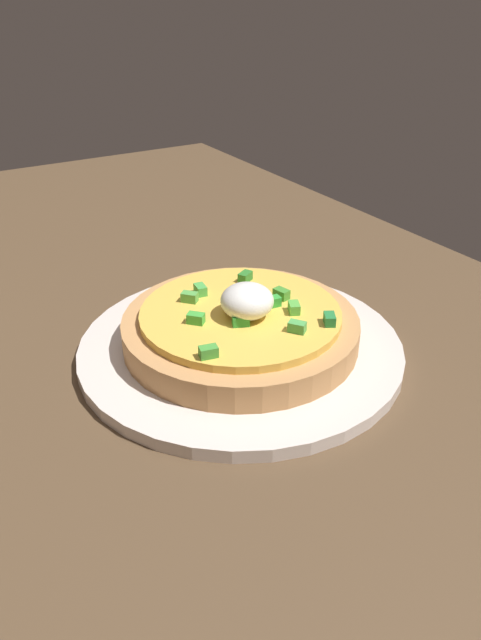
% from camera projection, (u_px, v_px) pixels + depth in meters
% --- Properties ---
extents(dining_table, '(1.21, 0.83, 0.03)m').
position_uv_depth(dining_table, '(108.00, 369.00, 0.50)').
color(dining_table, brown).
rests_on(dining_table, ground).
extents(plate, '(0.26, 0.26, 0.01)m').
position_uv_depth(plate, '(241.00, 347.00, 0.49)').
color(plate, silver).
rests_on(plate, dining_table).
extents(pizza, '(0.19, 0.19, 0.06)m').
position_uv_depth(pizza, '(241.00, 325.00, 0.48)').
color(pizza, tan).
rests_on(pizza, plate).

